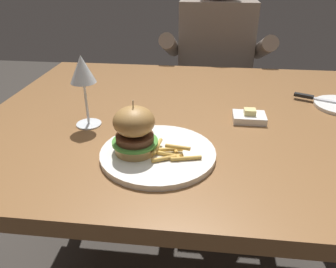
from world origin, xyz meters
TOP-DOWN VIEW (x-y plane):
  - dining_table at (0.00, 0.00)m, footprint 1.25×0.98m
  - main_plate at (-0.08, -0.25)m, footprint 0.27×0.27m
  - burger_sandwich at (-0.13, -0.26)m, footprint 0.11×0.11m
  - fries_pile at (-0.05, -0.27)m, footprint 0.12×0.09m
  - wine_glass at (-0.30, -0.11)m, footprint 0.07×0.07m
  - table_knife at (0.40, 0.12)m, footprint 0.21×0.11m
  - butter_dish at (0.15, -0.04)m, footprint 0.09×0.07m
  - diner_person at (0.06, 0.77)m, footprint 0.51×0.36m

SIDE VIEW (x-z plane):
  - diner_person at x=0.06m, z-range -0.02..1.15m
  - dining_table at x=0.00m, z-range 0.29..1.03m
  - main_plate at x=-0.08m, z-range 0.74..0.75m
  - butter_dish at x=0.15m, z-range 0.73..0.77m
  - table_knife at x=0.40m, z-range 0.75..0.76m
  - fries_pile at x=-0.05m, z-range 0.75..0.77m
  - burger_sandwich at x=-0.13m, z-range 0.75..0.87m
  - wine_glass at x=-0.30m, z-range 0.79..0.99m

